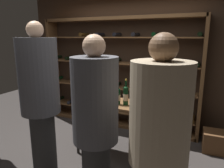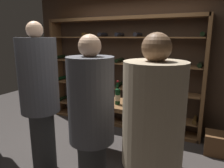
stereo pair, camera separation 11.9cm
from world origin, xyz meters
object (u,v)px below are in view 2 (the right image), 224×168
Objects in this scene: wine_crate at (221,144)px; wine_glass_stemmed_right at (138,95)px; wine_bottle_green_slim at (118,96)px; wine_bottle_amber_reserve at (125,95)px; tasting_table at (119,109)px; person_guest_blue_shirt at (152,137)px; wine_rack at (120,74)px; person_bystander_red_print at (40,94)px; wine_bottle_red_label at (100,90)px; person_bystander_dark_jacket at (91,119)px.

wine_glass_stemmed_right is (-1.18, -0.64, 0.82)m from wine_crate.
wine_bottle_amber_reserve is at bearing 9.38° from wine_bottle_green_slim.
wine_crate is at bearing 28.34° from tasting_table.
tasting_table is 0.71× the size of person_guest_blue_shirt.
wine_bottle_amber_reserve is (0.62, -1.15, -0.08)m from wine_rack.
person_bystander_red_print is 4.18× the size of wine_crate.
wine_rack reaches higher than wine_bottle_amber_reserve.
person_bystander_red_print is at bearing -113.02° from wine_bottle_red_label.
wine_bottle_green_slim is 2.14× the size of wine_glass_stemmed_right.
wine_crate is at bearing 88.99° from person_bystander_red_print.
wine_bottle_green_slim is at bearing -79.70° from tasting_table.
wine_crate is 1.84m from wine_bottle_green_slim.
tasting_table is 0.24m from wine_bottle_green_slim.
wine_crate is at bearing -9.74° from wine_rack.
person_guest_blue_shirt is 0.93× the size of person_bystander_red_print.
wine_crate is (1.43, 0.77, -0.60)m from tasting_table.
wine_rack is at bearing 118.38° from wine_bottle_amber_reserve.
wine_glass_stemmed_right is at bearing 27.50° from tasting_table.
person_bystander_dark_jacket is 4.88× the size of wine_bottle_amber_reserve.
wine_rack is 1.23m from wine_glass_stemmed_right.
wine_bottle_red_label reaches higher than wine_crate.
wine_bottle_amber_reserve is 0.22m from wine_glass_stemmed_right.
person_bystander_red_print is at bearing 122.15° from person_guest_blue_shirt.
person_guest_blue_shirt is 11.33× the size of wine_glass_stemmed_right.
wine_rack is 1.91m from person_bystander_red_print.
wine_bottle_green_slim is at bearing 96.74° from person_bystander_red_print.
person_bystander_red_print reaches higher than wine_bottle_amber_reserve.
wine_glass_stemmed_right is (0.25, 0.13, 0.22)m from tasting_table.
wine_bottle_green_slim reaches higher than wine_crate.
wine_crate is (2.18, 1.57, -0.94)m from person_bystander_red_print.
wine_glass_stemmed_right reaches higher than tasting_table.
person_bystander_dark_jacket is 0.97m from wine_bottle_amber_reserve.
wine_bottle_red_label is at bearing -83.05° from wine_rack.
wine_rack reaches higher than wine_bottle_green_slim.
wine_bottle_green_slim is 0.31m from wine_glass_stemmed_right.
person_bystander_red_print is at bearing -139.83° from wine_bottle_amber_reserve.
tasting_table is 1.73m from wine_crate.
wine_rack reaches higher than wine_crate.
wine_crate is 1.35× the size of wine_bottle_red_label.
wine_bottle_red_label is (0.38, 0.90, -0.12)m from person_bystander_red_print.
person_bystander_red_print reaches higher than wine_crate.
person_guest_blue_shirt is (0.83, -1.13, 0.25)m from tasting_table.
wine_bottle_red_label is (-1.20, 1.23, -0.02)m from person_guest_blue_shirt.
wine_crate is 2.09m from wine_bottle_red_label.
wine_bottle_red_label is at bearing 164.78° from tasting_table.
wine_bottle_red_label is at bearing 120.32° from person_bystander_red_print.
person_guest_blue_shirt is at bearing -52.28° from wine_bottle_green_slim.
wine_glass_stemmed_right is at bearing 33.25° from person_bystander_dark_jacket.
wine_crate is at bearing 32.27° from wine_bottle_amber_reserve.
person_bystander_red_print is (-1.58, 0.33, 0.09)m from person_guest_blue_shirt.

